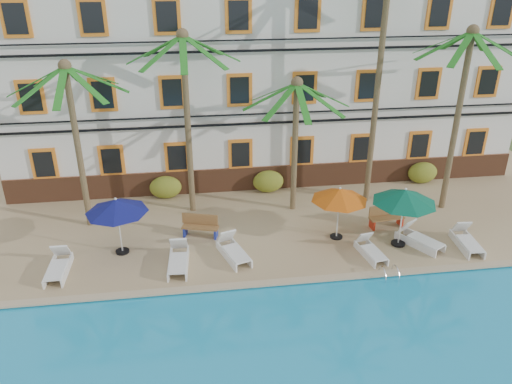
{
  "coord_description": "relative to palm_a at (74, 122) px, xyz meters",
  "views": [
    {
      "loc": [
        -3.81,
        -15.22,
        10.76
      ],
      "look_at": [
        -1.3,
        3.0,
        2.0
      ],
      "focal_mm": 35.0,
      "sensor_mm": 36.0,
      "label": 1
    }
  ],
  "objects": [
    {
      "name": "umbrella_red",
      "position": [
        10.21,
        -2.54,
        -2.64
      ],
      "size": [
        2.28,
        2.28,
        2.29
      ],
      "color": "black",
      "rests_on": "pool_deck"
    },
    {
      "name": "shrub_mid",
      "position": [
        8.13,
        2.17,
        -4.03
      ],
      "size": [
        1.5,
        0.9,
        1.1
      ],
      "primitive_type": "ellipsoid",
      "color": "#225819",
      "rests_on": "pool_deck"
    },
    {
      "name": "lounger_c",
      "position": [
        5.87,
        -3.43,
        -4.28
      ],
      "size": [
        1.27,
        2.08,
        0.92
      ],
      "color": "silver",
      "rests_on": "pool_deck"
    },
    {
      "name": "bench_left",
      "position": [
        4.71,
        -1.61,
        -4.11
      ],
      "size": [
        1.57,
        0.88,
        0.93
      ],
      "color": "olive",
      "rests_on": "pool_deck"
    },
    {
      "name": "ground",
      "position": [
        8.32,
        -4.43,
        -4.83
      ],
      "size": [
        100.0,
        100.0,
        0.0
      ],
      "primitive_type": "plane",
      "color": "#384C23",
      "rests_on": "ground"
    },
    {
      "name": "lounger_d",
      "position": [
        11.12,
        -4.06,
        -4.33
      ],
      "size": [
        0.87,
        1.76,
        0.8
      ],
      "color": "silver",
      "rests_on": "pool_deck"
    },
    {
      "name": "lounger_e",
      "position": [
        13.3,
        -3.56,
        -4.29
      ],
      "size": [
        1.58,
        2.02,
        0.92
      ],
      "color": "silver",
      "rests_on": "pool_deck"
    },
    {
      "name": "umbrella_green",
      "position": [
        12.52,
        -3.41,
        -2.45
      ],
      "size": [
        2.51,
        2.51,
        2.51
      ],
      "color": "black",
      "rests_on": "pool_deck"
    },
    {
      "name": "lounger_b",
      "position": [
        3.79,
        -3.77,
        -4.28
      ],
      "size": [
        0.81,
        2.01,
        0.93
      ],
      "color": "silver",
      "rests_on": "pool_deck"
    },
    {
      "name": "umbrella_blue",
      "position": [
        1.61,
        -2.5,
        -2.56
      ],
      "size": [
        2.37,
        2.37,
        2.37
      ],
      "color": "black",
      "rests_on": "pool_deck"
    },
    {
      "name": "hotel_building",
      "position": [
        8.32,
        5.56,
        0.54
      ],
      "size": [
        25.4,
        6.44,
        10.22
      ],
      "color": "silver",
      "rests_on": "pool_deck"
    },
    {
      "name": "shrub_right",
      "position": [
        16.04,
        2.17,
        -4.03
      ],
      "size": [
        1.5,
        0.9,
        1.1
      ],
      "primitive_type": "ellipsoid",
      "color": "#225819",
      "rests_on": "pool_deck"
    },
    {
      "name": "pool_ladder",
      "position": [
        11.35,
        -5.43,
        -4.58
      ],
      "size": [
        0.54,
        0.74,
        0.74
      ],
      "color": "silver",
      "rests_on": "ground"
    },
    {
      "name": "palm_c",
      "position": [
        8.96,
        0.27,
        -0.58
      ],
      "size": [
        4.52,
        4.52,
        6.04
      ],
      "color": "brown",
      "rests_on": "pool_deck"
    },
    {
      "name": "palm_b",
      "position": [
        4.42,
        0.75,
        0.54
      ],
      "size": [
        4.52,
        4.52,
        7.95
      ],
      "color": "brown",
      "rests_on": "pool_deck"
    },
    {
      "name": "lounger_a",
      "position": [
        -0.54,
        -3.61,
        -4.29
      ],
      "size": [
        0.7,
        1.91,
        0.9
      ],
      "color": "silver",
      "rests_on": "pool_deck"
    },
    {
      "name": "bench_right",
      "position": [
        12.55,
        -1.89,
        -4.11
      ],
      "size": [
        1.54,
        0.62,
        0.93
      ],
      "color": "olive",
      "rests_on": "pool_deck"
    },
    {
      "name": "lounger_f",
      "position": [
        15.11,
        -3.96,
        -4.29
      ],
      "size": [
        0.83,
        1.94,
        0.89
      ],
      "color": "silver",
      "rests_on": "pool_deck"
    },
    {
      "name": "palm_d",
      "position": [
        12.57,
        0.64,
        2.0
      ],
      "size": [
        4.52,
        4.52,
        10.55
      ],
      "color": "brown",
      "rests_on": "pool_deck"
    },
    {
      "name": "palm_a",
      "position": [
        0.0,
        0.0,
        0.0
      ],
      "size": [
        4.52,
        4.52,
        7.02
      ],
      "color": "brown",
      "rests_on": "pool_deck"
    },
    {
      "name": "pool_deck",
      "position": [
        8.32,
        0.57,
        -4.71
      ],
      "size": [
        30.0,
        12.0,
        0.25
      ],
      "primitive_type": "cube",
      "color": "tan",
      "rests_on": "ground"
    },
    {
      "name": "shrub_left",
      "position": [
        3.19,
        2.17,
        -4.03
      ],
      "size": [
        1.5,
        0.9,
        1.1
      ],
      "primitive_type": "ellipsoid",
      "color": "#225819",
      "rests_on": "pool_deck"
    },
    {
      "name": "pool_coping",
      "position": [
        8.32,
        -5.33,
        -4.55
      ],
      "size": [
        30.0,
        0.35,
        0.06
      ],
      "primitive_type": "cube",
      "color": "tan",
      "rests_on": "pool_deck"
    },
    {
      "name": "palm_e",
      "position": [
        15.79,
        -0.55,
        0.61
      ],
      "size": [
        4.52,
        4.52,
        8.06
      ],
      "color": "brown",
      "rests_on": "pool_deck"
    }
  ]
}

